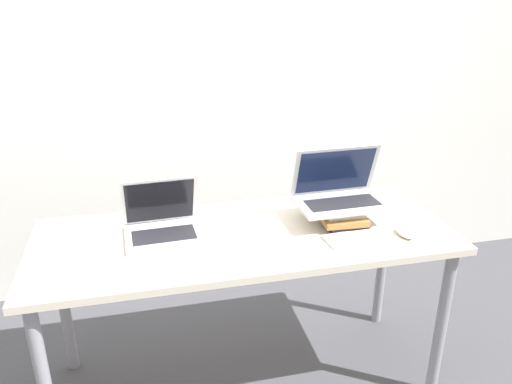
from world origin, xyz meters
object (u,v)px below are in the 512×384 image
(wireless_keyboard, at_px, (357,238))
(mouse, at_px, (405,232))
(book_stack, at_px, (340,213))
(laptop_on_books, at_px, (339,192))
(laptop_left, at_px, (162,224))

(wireless_keyboard, height_order, mouse, mouse)
(book_stack, height_order, laptop_on_books, laptop_on_books)
(book_stack, height_order, mouse, book_stack)
(laptop_left, height_order, laptop_on_books, laptop_on_books)
(laptop_on_books, height_order, mouse, laptop_on_books)
(laptop_left, relative_size, laptop_on_books, 0.83)
(laptop_on_books, bearing_deg, book_stack, -87.69)
(laptop_on_books, bearing_deg, laptop_left, 178.21)
(laptop_on_books, distance_m, wireless_keyboard, 0.23)
(book_stack, bearing_deg, laptop_on_books, 92.31)
(book_stack, relative_size, mouse, 2.39)
(laptop_left, bearing_deg, laptop_on_books, -1.79)
(laptop_on_books, bearing_deg, wireless_keyboard, -88.51)
(book_stack, bearing_deg, laptop_left, 176.55)
(wireless_keyboard, distance_m, mouse, 0.20)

